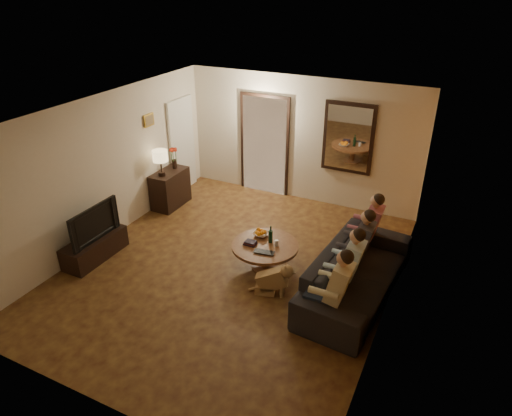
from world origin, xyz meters
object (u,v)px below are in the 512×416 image
at_px(person_d, 367,231).
at_px(dog, 272,278).
at_px(table_lamp, 161,163).
at_px(person_b, 346,270).
at_px(dresser, 170,189).
at_px(person_c, 357,249).
at_px(wine_bottle, 271,234).
at_px(tv, 90,222).
at_px(person_a, 333,293).
at_px(coffee_table, 265,256).
at_px(laptop, 263,254).
at_px(tv_stand, 95,248).
at_px(sofa, 357,273).
at_px(bowl, 261,234).

xyz_separation_m(person_d, dog, (-1.04, -1.45, -0.32)).
bearing_deg(table_lamp, person_b, -17.69).
xyz_separation_m(dresser, person_b, (4.16, -1.55, 0.22)).
relative_size(dresser, person_d, 0.71).
bearing_deg(dresser, person_c, -12.82).
relative_size(person_b, wine_bottle, 3.87).
bearing_deg(table_lamp, person_c, -9.91).
distance_m(person_d, dog, 1.82).
bearing_deg(person_c, tv, -163.12).
bearing_deg(dresser, person_a, -27.29).
xyz_separation_m(coffee_table, laptop, (0.10, -0.28, 0.24)).
xyz_separation_m(dresser, person_a, (4.16, -2.15, 0.22)).
bearing_deg(wine_bottle, tv_stand, -158.68).
xyz_separation_m(person_d, coffee_table, (-1.42, -0.87, -0.38)).
xyz_separation_m(person_c, dog, (-1.04, -0.85, -0.32)).
xyz_separation_m(person_c, laptop, (-1.32, -0.55, -0.14)).
distance_m(sofa, person_c, 0.39).
bearing_deg(bowl, person_b, -18.76).
relative_size(dresser, tv, 0.82).
bearing_deg(table_lamp, tv_stand, -90.00).
height_order(table_lamp, person_c, table_lamp).
relative_size(tv, person_d, 0.87).
bearing_deg(dog, person_a, -34.27).
xyz_separation_m(tv, laptop, (2.84, 0.71, -0.23)).
bearing_deg(table_lamp, sofa, -13.55).
bearing_deg(sofa, laptop, 105.27).
bearing_deg(coffee_table, wine_bottle, 63.43).
bearing_deg(wine_bottle, dog, -63.74).
distance_m(table_lamp, coffee_table, 3.02).
relative_size(dresser, dog, 1.52).
distance_m(tv, sofa, 4.38).
bearing_deg(person_b, wine_bottle, 162.82).
distance_m(person_b, person_d, 1.20).
bearing_deg(tv_stand, person_b, 9.05).
relative_size(tv, person_a, 0.87).
relative_size(tv, dog, 1.86).
distance_m(dog, bowl, 1.00).
relative_size(sofa, bowl, 9.86).
distance_m(sofa, person_b, 0.39).
bearing_deg(laptop, dresser, 143.20).
bearing_deg(person_a, person_b, 90.00).
distance_m(sofa, coffee_table, 1.53).
relative_size(table_lamp, person_b, 0.45).
bearing_deg(tv_stand, bowl, 25.28).
relative_size(person_d, bowl, 4.63).
bearing_deg(tv, dog, -82.51).
bearing_deg(sofa, person_b, 166.69).
bearing_deg(wine_bottle, person_b, -17.18).
bearing_deg(person_b, tv, -170.95).
height_order(wine_bottle, laptop, wine_bottle).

